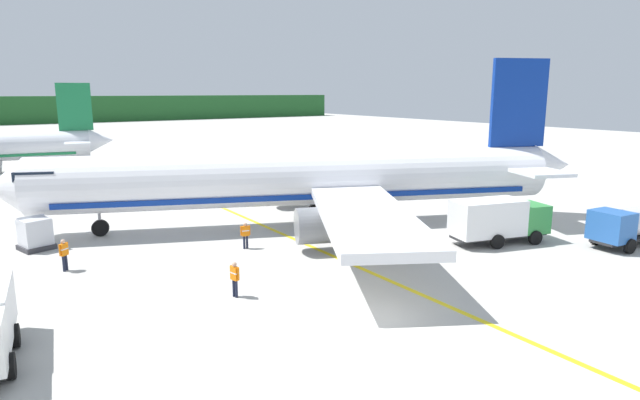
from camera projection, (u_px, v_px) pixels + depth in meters
ground at (105, 177)px, 61.58m from camera, size 240.00×320.00×0.20m
distant_treeline at (12, 110)px, 156.02m from camera, size 216.00×6.00×8.06m
airliner_foreground at (310, 179)px, 38.04m from camera, size 39.77×33.44×11.90m
service_truck_baggage at (498, 219)px, 34.00m from camera, size 6.63×3.75×2.84m
service_truck_catering at (631, 224)px, 33.55m from camera, size 6.28×2.77×2.40m
cargo_container_near at (35, 234)px, 32.78m from camera, size 2.18×2.18×2.05m
crew_marshaller at (235, 276)px, 25.09m from camera, size 0.33×0.62×1.72m
crew_loader_left at (245, 233)px, 32.87m from camera, size 0.62×0.32×1.65m
crew_loader_right at (64, 252)px, 28.75m from camera, size 0.53×0.45×1.76m
apron_guide_line at (313, 247)px, 33.28m from camera, size 0.30×60.00×0.01m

